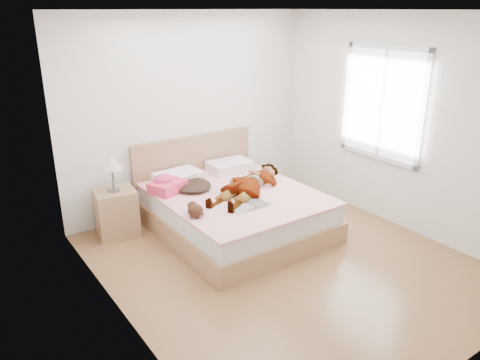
{
  "coord_description": "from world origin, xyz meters",
  "views": [
    {
      "loc": [
        -2.97,
        -3.41,
        2.62
      ],
      "look_at": [
        0.0,
        0.85,
        0.7
      ],
      "focal_mm": 35.0,
      "sensor_mm": 36.0,
      "label": 1
    }
  ],
  "objects": [
    {
      "name": "coffee_mug",
      "position": [
        0.01,
        0.79,
        0.55
      ],
      "size": [
        0.12,
        0.1,
        0.09
      ],
      "color": "white",
      "rests_on": "bed"
    },
    {
      "name": "room_shell",
      "position": [
        1.77,
        0.3,
        1.5
      ],
      "size": [
        4.0,
        4.0,
        4.0
      ],
      "color": "white",
      "rests_on": "ground"
    },
    {
      "name": "ground",
      "position": [
        0.0,
        0.0,
        0.0
      ],
      "size": [
        4.0,
        4.0,
        0.0
      ],
      "primitive_type": "plane",
      "color": "#4B2917",
      "rests_on": "ground"
    },
    {
      "name": "woman",
      "position": [
        0.2,
        0.94,
        0.61
      ],
      "size": [
        1.6,
        1.22,
        0.21
      ],
      "primitive_type": "imported",
      "rotation": [
        0.0,
        0.0,
        -1.07
      ],
      "color": "white",
      "rests_on": "bed"
    },
    {
      "name": "plush_toy",
      "position": [
        -0.74,
        0.63,
        0.58
      ],
      "size": [
        0.2,
        0.27,
        0.14
      ],
      "color": "black",
      "rests_on": "bed"
    },
    {
      "name": "magazine",
      "position": [
        -0.11,
        0.53,
        0.52
      ],
      "size": [
        0.48,
        0.33,
        0.03
      ],
      "color": "silver",
      "rests_on": "bed"
    },
    {
      "name": "nightstand",
      "position": [
        -1.24,
        1.69,
        0.33
      ],
      "size": [
        0.52,
        0.48,
        1.01
      ],
      "color": "#936B44",
      "rests_on": "ground"
    },
    {
      "name": "towel",
      "position": [
        -0.67,
        1.45,
        0.6
      ],
      "size": [
        0.5,
        0.45,
        0.21
      ],
      "color": "#F94367",
      "rests_on": "bed"
    },
    {
      "name": "phone",
      "position": [
        -0.3,
        1.34,
        0.67
      ],
      "size": [
        0.08,
        0.09,
        0.05
      ],
      "primitive_type": "cube",
      "rotation": [
        0.44,
        0.0,
        0.5
      ],
      "color": "silver",
      "rests_on": "bed"
    },
    {
      "name": "hair",
      "position": [
        -0.37,
        1.39,
        0.55
      ],
      "size": [
        0.49,
        0.6,
        0.09
      ],
      "primitive_type": "ellipsoid",
      "rotation": [
        0.0,
        0.0,
        -0.03
      ],
      "color": "black",
      "rests_on": "bed"
    },
    {
      "name": "bed",
      "position": [
        0.0,
        1.04,
        0.28
      ],
      "size": [
        1.8,
        2.08,
        1.0
      ],
      "color": "olive",
      "rests_on": "ground"
    }
  ]
}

